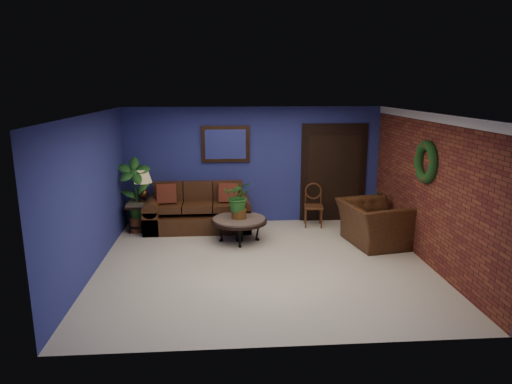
{
  "coord_description": "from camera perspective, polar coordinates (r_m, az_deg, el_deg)",
  "views": [
    {
      "loc": [
        -0.66,
        -7.17,
        2.93
      ],
      "look_at": [
        -0.09,
        0.55,
        1.12
      ],
      "focal_mm": 32.0,
      "sensor_mm": 36.0,
      "label": 1
    }
  ],
  "objects": [
    {
      "name": "closet_door",
      "position": [
        10.11,
        9.67,
        2.27
      ],
      "size": [
        1.44,
        0.06,
        2.18
      ],
      "primitive_type": "cube",
      "color": "black",
      "rests_on": "wall_back"
    },
    {
      "name": "sofa",
      "position": [
        9.63,
        -7.2,
        -2.67
      ],
      "size": [
        2.16,
        0.93,
        0.97
      ],
      "color": "#4D2E16",
      "rests_on": "ground"
    },
    {
      "name": "floor_plant",
      "position": [
        9.57,
        14.3,
        -2.27
      ],
      "size": [
        0.44,
        0.37,
        0.86
      ],
      "color": "#5C3517",
      "rests_on": "ground"
    },
    {
      "name": "wall_back",
      "position": [
        9.83,
        -0.29,
        3.34
      ],
      "size": [
        5.5,
        0.04,
        2.5
      ],
      "primitive_type": "cube",
      "color": "navy",
      "rests_on": "ground"
    },
    {
      "name": "ceiling",
      "position": [
        7.21,
        1.08,
        9.75
      ],
      "size": [
        5.5,
        5.0,
        0.02
      ],
      "primitive_type": "cube",
      "color": "white",
      "rests_on": "wall_back"
    },
    {
      "name": "wall_mirror",
      "position": [
        9.7,
        -3.84,
        5.98
      ],
      "size": [
        1.02,
        0.06,
        0.77
      ],
      "primitive_type": "cube",
      "color": "#452B15",
      "rests_on": "wall_back"
    },
    {
      "name": "armchair",
      "position": [
        8.87,
        14.5,
        -3.82
      ],
      "size": [
        1.29,
        1.42,
        0.8
      ],
      "primitive_type": "imported",
      "rotation": [
        0.0,
        0.0,
        1.76
      ],
      "color": "#4D2E16",
      "rests_on": "ground"
    },
    {
      "name": "wall_right_brick",
      "position": [
        8.11,
        20.76,
        0.35
      ],
      "size": [
        0.04,
        5.0,
        2.5
      ],
      "primitive_type": "cube",
      "color": "brown",
      "rests_on": "ground"
    },
    {
      "name": "coffee_plant",
      "position": [
        8.62,
        -2.16,
        -0.72
      ],
      "size": [
        0.6,
        0.54,
        0.73
      ],
      "color": "#5C3517",
      "rests_on": "coffee_table"
    },
    {
      "name": "end_table",
      "position": [
        9.68,
        -13.82,
        -1.95
      ],
      "size": [
        0.67,
        0.67,
        0.61
      ],
      "color": "#4B4742",
      "rests_on": "ground"
    },
    {
      "name": "table_lamp",
      "position": [
        9.55,
        -14.0,
        1.27
      ],
      "size": [
        0.38,
        0.38,
        0.64
      ],
      "color": "#452B15",
      "rests_on": "end_table"
    },
    {
      "name": "floor",
      "position": [
        7.77,
        1.0,
        -8.98
      ],
      "size": [
        5.5,
        5.5,
        0.0
      ],
      "primitive_type": "plane",
      "color": "beige",
      "rests_on": "ground"
    },
    {
      "name": "side_chair",
      "position": [
        9.78,
        7.19,
        -1.23
      ],
      "size": [
        0.43,
        0.43,
        0.91
      ],
      "rotation": [
        0.0,
        0.0,
        -0.13
      ],
      "color": "#522F17",
      "rests_on": "ground"
    },
    {
      "name": "crown_molding",
      "position": [
        7.94,
        21.26,
        8.68
      ],
      "size": [
        0.03,
        5.0,
        0.14
      ],
      "primitive_type": "cube",
      "color": "white",
      "rests_on": "wall_right_brick"
    },
    {
      "name": "wall_left",
      "position": [
        7.65,
        -19.93,
        -0.32
      ],
      "size": [
        0.04,
        5.0,
        2.5
      ],
      "primitive_type": "cube",
      "color": "navy",
      "rests_on": "ground"
    },
    {
      "name": "tall_plant",
      "position": [
        9.53,
        -14.92,
        -0.02
      ],
      "size": [
        0.71,
        0.51,
        1.53
      ],
      "color": "brown",
      "rests_on": "ground"
    },
    {
      "name": "wreath",
      "position": [
        8.05,
        20.49,
        3.55
      ],
      "size": [
        0.16,
        0.72,
        0.72
      ],
      "primitive_type": "torus",
      "rotation": [
        0.0,
        1.57,
        0.0
      ],
      "color": "black",
      "rests_on": "wall_right_brick"
    },
    {
      "name": "coffee_table",
      "position": [
        8.75,
        -2.13,
        -3.65
      ],
      "size": [
        1.07,
        1.07,
        0.46
      ],
      "rotation": [
        0.0,
        0.0,
        -0.14
      ],
      "color": "#4B4742",
      "rests_on": "ground"
    }
  ]
}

